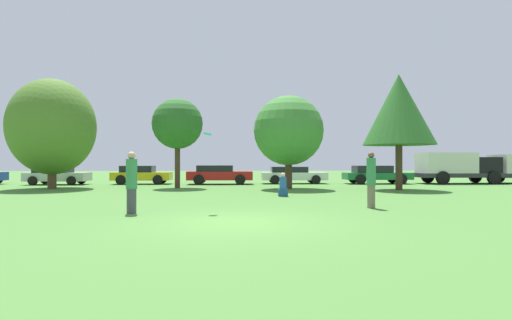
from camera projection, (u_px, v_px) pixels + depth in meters
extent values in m
plane|color=#477A33|center=(236.00, 222.00, 9.93)|extent=(120.00, 120.00, 0.00)
cylinder|color=#3F3F47|center=(132.00, 201.00, 11.67)|extent=(0.28, 0.28, 0.73)
cylinder|color=#337F4C|center=(132.00, 174.00, 11.67)|extent=(0.33, 0.33, 0.89)
sphere|color=tan|center=(132.00, 155.00, 11.68)|extent=(0.23, 0.23, 0.23)
cylinder|color=#726651|center=(371.00, 197.00, 13.01)|extent=(0.25, 0.25, 0.75)
cylinder|color=#337F4C|center=(371.00, 172.00, 13.01)|extent=(0.30, 0.30, 0.91)
sphere|color=brown|center=(371.00, 155.00, 13.02)|extent=(0.21, 0.21, 0.21)
cylinder|color=#19B2D8|center=(207.00, 134.00, 12.12)|extent=(0.27, 0.27, 0.10)
cube|color=navy|center=(283.00, 193.00, 17.49)|extent=(0.41, 0.34, 0.34)
cylinder|color=#2659A5|center=(283.00, 183.00, 17.50)|extent=(0.31, 0.31, 0.52)
sphere|color=beige|center=(283.00, 175.00, 17.50)|extent=(0.20, 0.20, 0.20)
cylinder|color=brown|center=(52.00, 169.00, 22.60)|extent=(0.47, 0.47, 2.24)
ellipsoid|color=#4C7528|center=(52.00, 127.00, 22.62)|extent=(4.77, 4.77, 5.48)
cylinder|color=#473323|center=(177.00, 163.00, 23.25)|extent=(0.31, 0.31, 2.97)
sphere|color=#286023|center=(177.00, 124.00, 23.26)|extent=(2.98, 2.98, 2.98)
cylinder|color=#473323|center=(289.00, 169.00, 22.44)|extent=(0.40, 0.40, 2.23)
sphere|color=#3D7F33|center=(289.00, 131.00, 22.45)|extent=(3.97, 3.97, 3.97)
cylinder|color=#473323|center=(399.00, 168.00, 21.42)|extent=(0.36, 0.36, 2.46)
cone|color=#286023|center=(399.00, 109.00, 21.44)|extent=(3.87, 3.87, 3.87)
cube|color=#B2B2B7|center=(58.00, 177.00, 26.65)|extent=(3.99, 1.68, 0.56)
cube|color=black|center=(53.00, 170.00, 26.63)|extent=(2.19, 1.48, 0.42)
cylinder|color=black|center=(81.00, 180.00, 27.54)|extent=(0.60, 0.17, 0.60)
cylinder|color=black|center=(71.00, 181.00, 25.86)|extent=(0.60, 0.17, 0.60)
cylinder|color=black|center=(45.00, 180.00, 27.42)|extent=(0.60, 0.17, 0.60)
cylinder|color=black|center=(33.00, 181.00, 25.75)|extent=(0.60, 0.17, 0.60)
cube|color=gold|center=(142.00, 176.00, 27.33)|extent=(3.96, 1.68, 0.55)
cube|color=black|center=(138.00, 169.00, 27.31)|extent=(2.18, 1.47, 0.45)
cylinder|color=black|center=(162.00, 179.00, 28.22)|extent=(0.66, 0.19, 0.66)
cylinder|color=black|center=(158.00, 180.00, 26.55)|extent=(0.66, 0.19, 0.66)
cylinder|color=black|center=(128.00, 179.00, 28.10)|extent=(0.66, 0.19, 0.66)
cylinder|color=black|center=(121.00, 180.00, 26.43)|extent=(0.66, 0.19, 0.66)
cube|color=red|center=(220.00, 176.00, 27.15)|extent=(4.45, 1.79, 0.59)
cube|color=black|center=(215.00, 168.00, 27.14)|extent=(2.45, 1.57, 0.41)
cylinder|color=black|center=(240.00, 179.00, 28.11)|extent=(0.70, 0.16, 0.70)
cylinder|color=black|center=(240.00, 180.00, 26.33)|extent=(0.70, 0.16, 0.70)
cylinder|color=black|center=(201.00, 179.00, 27.98)|extent=(0.70, 0.16, 0.70)
cylinder|color=black|center=(199.00, 180.00, 26.19)|extent=(0.70, 0.16, 0.70)
cube|color=silver|center=(294.00, 176.00, 27.99)|extent=(4.59, 1.67, 0.54)
cube|color=black|center=(289.00, 170.00, 27.98)|extent=(2.52, 1.47, 0.40)
cylinder|color=black|center=(311.00, 179.00, 28.89)|extent=(0.63, 0.20, 0.63)
cylinder|color=black|center=(316.00, 180.00, 27.23)|extent=(0.63, 0.20, 0.63)
cylinder|color=black|center=(273.00, 179.00, 28.76)|extent=(0.63, 0.20, 0.63)
cylinder|color=black|center=(275.00, 180.00, 27.09)|extent=(0.63, 0.20, 0.63)
cube|color=#196633|center=(377.00, 176.00, 27.67)|extent=(4.59, 1.67, 0.47)
cube|color=black|center=(372.00, 169.00, 27.66)|extent=(2.53, 1.46, 0.50)
cylinder|color=black|center=(392.00, 178.00, 28.57)|extent=(0.71, 0.20, 0.71)
cylinder|color=black|center=(402.00, 179.00, 26.91)|extent=(0.71, 0.20, 0.71)
cylinder|color=black|center=(354.00, 178.00, 28.44)|extent=(0.71, 0.20, 0.71)
cylinder|color=black|center=(361.00, 179.00, 26.78)|extent=(0.71, 0.20, 0.71)
cube|color=#2D2D33|center=(457.00, 175.00, 27.94)|extent=(5.75, 2.13, 0.30)
cube|color=black|center=(481.00, 165.00, 28.03)|extent=(1.84, 2.03, 1.12)
cube|color=beige|center=(446.00, 163.00, 27.91)|extent=(3.57, 2.13, 1.43)
cylinder|color=black|center=(475.00, 177.00, 29.10)|extent=(0.91, 0.24, 0.91)
cylinder|color=black|center=(494.00, 178.00, 26.98)|extent=(0.91, 0.24, 0.91)
cylinder|color=black|center=(428.00, 177.00, 28.93)|extent=(0.91, 0.24, 0.91)
cylinder|color=black|center=(443.00, 178.00, 26.80)|extent=(0.91, 0.24, 0.91)
cylinder|color=black|center=(499.00, 177.00, 29.48)|extent=(0.86, 0.22, 0.86)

